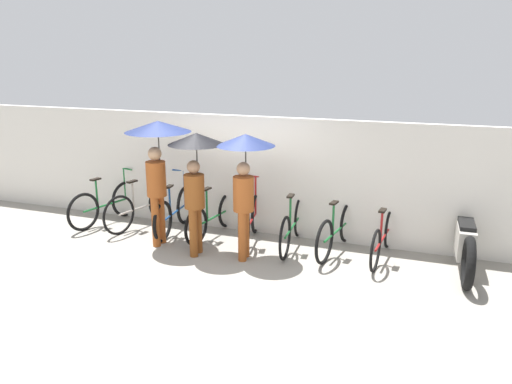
{
  "coord_description": "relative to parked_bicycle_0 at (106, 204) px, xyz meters",
  "views": [
    {
      "loc": [
        3.15,
        -6.27,
        3.13
      ],
      "look_at": [
        0.59,
        0.87,
        1.0
      ],
      "focal_mm": 35.0,
      "sensor_mm": 36.0,
      "label": 1
    }
  ],
  "objects": [
    {
      "name": "back_wall",
      "position": [
        2.55,
        0.54,
        0.67
      ],
      "size": [
        14.28,
        0.12,
        2.08
      ],
      "color": "silver",
      "rests_on": "ground"
    },
    {
      "name": "parked_bicycle_2",
      "position": [
        1.46,
        0.01,
        0.01
      ],
      "size": [
        0.44,
        1.7,
        1.04
      ],
      "rotation": [
        0.0,
        0.0,
        1.66
      ],
      "color": "black",
      "rests_on": "ground"
    },
    {
      "name": "parked_bicycle_1",
      "position": [
        0.73,
        0.09,
        0.01
      ],
      "size": [
        0.58,
        1.77,
        1.11
      ],
      "rotation": [
        0.0,
        0.0,
        1.33
      ],
      "color": "black",
      "rests_on": "ground"
    },
    {
      "name": "pedestrian_center",
      "position": [
        2.28,
        -0.72,
        1.11
      ],
      "size": [
        0.88,
        0.88,
        1.94
      ],
      "rotation": [
        0.0,
        0.0,
        0.04
      ],
      "color": "brown",
      "rests_on": "ground"
    },
    {
      "name": "pedestrian_trailing",
      "position": [
        3.06,
        -0.62,
        1.13
      ],
      "size": [
        0.9,
        0.9,
        1.95
      ],
      "rotation": [
        0.0,
        0.0,
        0.1
      ],
      "color": "#9E4C1E",
      "rests_on": "ground"
    },
    {
      "name": "parked_bicycle_5",
      "position": [
        3.65,
        0.03,
        0.0
      ],
      "size": [
        0.44,
        1.78,
        1.03
      ],
      "rotation": [
        0.0,
        0.0,
        1.63
      ],
      "color": "black",
      "rests_on": "ground"
    },
    {
      "name": "parked_bicycle_4",
      "position": [
        2.92,
        -0.0,
        0.0
      ],
      "size": [
        0.47,
        1.67,
        1.05
      ],
      "rotation": [
        0.0,
        0.0,
        1.74
      ],
      "color": "black",
      "rests_on": "ground"
    },
    {
      "name": "parked_bicycle_6",
      "position": [
        4.38,
        0.06,
        -0.0
      ],
      "size": [
        0.47,
        1.76,
        1.0
      ],
      "rotation": [
        0.0,
        0.0,
        1.41
      ],
      "color": "black",
      "rests_on": "ground"
    },
    {
      "name": "parked_bicycle_0",
      "position": [
        0.0,
        0.0,
        0.0
      ],
      "size": [
        0.57,
        1.68,
        0.98
      ],
      "rotation": [
        0.0,
        0.0,
        1.33
      ],
      "color": "black",
      "rests_on": "ground"
    },
    {
      "name": "parked_bicycle_7",
      "position": [
        5.11,
        0.04,
        -0.02
      ],
      "size": [
        0.44,
        1.7,
        1.01
      ],
      "rotation": [
        0.0,
        0.0,
        1.48
      ],
      "color": "black",
      "rests_on": "ground"
    },
    {
      "name": "ground_plane",
      "position": [
        2.55,
        -1.23,
        -0.37
      ],
      "size": [
        30.0,
        30.0,
        0.0
      ],
      "primitive_type": "plane",
      "color": "gray"
    },
    {
      "name": "pedestrian_leading",
      "position": [
        1.5,
        -0.53,
        1.29
      ],
      "size": [
        1.07,
        1.07,
        2.07
      ],
      "rotation": [
        0.0,
        0.0,
        -0.01
      ],
      "color": "#9E4C1E",
      "rests_on": "ground"
    },
    {
      "name": "parked_bicycle_3",
      "position": [
        2.19,
        0.07,
        -0.02
      ],
      "size": [
        0.44,
        1.69,
        0.99
      ],
      "rotation": [
        0.0,
        0.0,
        1.44
      ],
      "color": "black",
      "rests_on": "ground"
    },
    {
      "name": "motorcycle",
      "position": [
        6.28,
        0.03,
        0.05
      ],
      "size": [
        0.58,
        2.13,
        0.94
      ],
      "rotation": [
        0.0,
        0.0,
        1.6
      ],
      "color": "black",
      "rests_on": "ground"
    }
  ]
}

